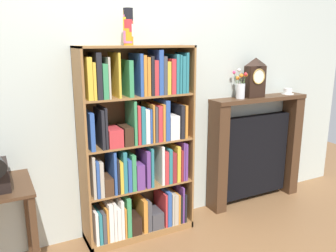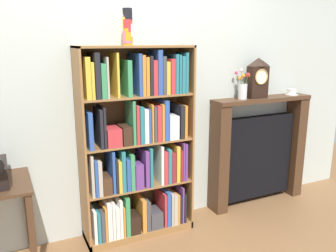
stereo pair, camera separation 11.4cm
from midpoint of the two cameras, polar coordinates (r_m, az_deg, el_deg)
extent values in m
cube|color=brown|center=(3.22, -4.75, -18.19)|extent=(8.06, 6.40, 0.02)
cube|color=beige|center=(3.10, -5.88, 6.48)|extent=(5.06, 0.08, 2.60)
cube|color=olive|center=(2.86, -14.93, -4.27)|extent=(0.02, 0.31, 1.65)
cube|color=olive|center=(3.18, 1.79, -1.98)|extent=(0.02, 0.31, 1.65)
cube|color=brown|center=(3.12, -7.12, -2.38)|extent=(0.96, 0.01, 1.65)
cube|color=olive|center=(2.86, -6.54, 12.79)|extent=(0.96, 0.31, 0.02)
cube|color=olive|center=(3.31, -5.75, -16.43)|extent=(0.96, 0.31, 0.06)
cube|color=white|center=(3.09, -13.18, -15.34)|extent=(0.02, 0.24, 0.29)
cube|color=teal|center=(3.09, -12.53, -15.52)|extent=(0.03, 0.22, 0.27)
cube|color=#424247|center=(3.12, -12.01, -15.29)|extent=(0.03, 0.25, 0.26)
cube|color=orange|center=(3.10, -11.44, -15.12)|extent=(0.02, 0.21, 0.30)
cube|color=white|center=(3.11, -11.01, -14.53)|extent=(0.04, 0.25, 0.33)
cube|color=white|center=(3.11, -10.27, -14.55)|extent=(0.02, 0.22, 0.34)
cube|color=white|center=(3.15, -9.82, -14.68)|extent=(0.03, 0.27, 0.28)
cube|color=white|center=(3.14, -9.20, -14.18)|extent=(0.03, 0.25, 0.34)
cube|color=orange|center=(3.16, -8.71, -14.68)|extent=(0.02, 0.24, 0.27)
cube|color=#388E56|center=(3.13, -8.05, -14.07)|extent=(0.04, 0.21, 0.35)
cube|color=black|center=(3.18, -6.73, -15.47)|extent=(0.09, 0.18, 0.16)
cube|color=orange|center=(3.21, -5.59, -13.81)|extent=(0.04, 0.25, 0.30)
cube|color=#424247|center=(3.21, -4.77, -13.99)|extent=(0.04, 0.21, 0.28)
cube|color=#424247|center=(3.26, -3.36, -14.72)|extent=(0.11, 0.20, 0.15)
cube|color=#C63338|center=(3.28, -2.26, -12.99)|extent=(0.02, 0.26, 0.31)
cube|color=#2D519E|center=(3.27, -1.61, -12.85)|extent=(0.04, 0.23, 0.33)
cube|color=#B2A893|center=(3.29, -0.99, -12.93)|extent=(0.02, 0.21, 0.31)
cube|color=#B2A893|center=(3.32, -0.58, -12.87)|extent=(0.04, 0.24, 0.29)
cube|color=orange|center=(3.31, 0.06, -12.91)|extent=(0.02, 0.20, 0.28)
cube|color=black|center=(3.35, 0.21, -12.80)|extent=(0.02, 0.25, 0.26)
cube|color=#663884|center=(3.32, 0.73, -12.30)|extent=(0.02, 0.20, 0.34)
cube|color=black|center=(3.36, 0.95, -12.63)|extent=(0.02, 0.24, 0.27)
cube|color=olive|center=(3.11, -5.94, -9.52)|extent=(0.92, 0.29, 0.02)
cube|color=#B2A893|center=(2.92, -13.73, -7.61)|extent=(0.02, 0.27, 0.35)
cube|color=#2D519E|center=(2.91, -13.00, -8.11)|extent=(0.02, 0.21, 0.30)
cube|color=#B2A893|center=(2.92, -12.42, -8.10)|extent=(0.03, 0.21, 0.29)
cube|color=#472D1C|center=(2.96, -11.31, -9.23)|extent=(0.07, 0.23, 0.15)
cube|color=#2D519E|center=(2.95, -10.41, -7.08)|extent=(0.02, 0.25, 0.36)
cube|color=black|center=(2.95, -9.84, -7.67)|extent=(0.02, 0.21, 0.30)
cube|color=gold|center=(2.99, -9.48, -7.68)|extent=(0.03, 0.27, 0.27)
cube|color=teal|center=(2.96, -8.80, -7.00)|extent=(0.03, 0.23, 0.35)
cube|color=#2D519E|center=(2.98, -8.01, -7.61)|extent=(0.03, 0.21, 0.28)
cube|color=#388E56|center=(3.00, -7.40, -7.13)|extent=(0.04, 0.23, 0.31)
cube|color=#663884|center=(3.01, -6.14, -7.94)|extent=(0.07, 0.18, 0.22)
cube|color=#663884|center=(3.05, -5.18, -6.58)|extent=(0.03, 0.25, 0.32)
cube|color=teal|center=(3.05, -4.48, -6.35)|extent=(0.02, 0.23, 0.34)
cube|color=white|center=(3.08, -2.73, -6.04)|extent=(0.02, 0.23, 0.35)
cube|color=#C63338|center=(3.11, -2.15, -6.40)|extent=(0.04, 0.23, 0.29)
cube|color=teal|center=(3.11, -1.48, -6.18)|extent=(0.03, 0.22, 0.31)
cube|color=maroon|center=(3.15, -0.94, -6.34)|extent=(0.04, 0.24, 0.27)
cube|color=gold|center=(3.16, -0.26, -5.76)|extent=(0.03, 0.24, 0.33)
cube|color=maroon|center=(3.17, 0.35, -6.03)|extent=(0.02, 0.23, 0.29)
cube|color=#663884|center=(3.18, 0.63, -5.38)|extent=(0.02, 0.24, 0.35)
cube|color=#663884|center=(3.19, 0.99, -5.41)|extent=(0.02, 0.25, 0.34)
cube|color=olive|center=(2.98, -6.13, -2.54)|extent=(0.92, 0.29, 0.02)
cube|color=#2D519E|center=(2.80, -13.99, -0.61)|extent=(0.03, 0.24, 0.30)
cube|color=black|center=(2.81, -12.30, -0.33)|extent=(0.02, 0.23, 0.31)
cube|color=black|center=(2.82, -11.81, -0.09)|extent=(0.02, 0.23, 0.33)
cube|color=#C63338|center=(2.85, -10.21, -1.72)|extent=(0.12, 0.21, 0.15)
cube|color=#382316|center=(2.88, -8.23, -1.39)|extent=(0.08, 0.22, 0.15)
cube|color=#388E56|center=(2.87, -7.19, 0.72)|extent=(0.02, 0.21, 0.36)
cube|color=#C63338|center=(2.91, -6.75, 0.50)|extent=(0.03, 0.26, 0.32)
cube|color=teal|center=(2.92, -6.13, 0.43)|extent=(0.03, 0.26, 0.31)
cube|color=white|center=(2.92, -5.24, 0.22)|extent=(0.04, 0.22, 0.28)
cube|color=#2D519E|center=(2.93, -4.66, 0.28)|extent=(0.02, 0.21, 0.28)
cube|color=orange|center=(2.95, -4.38, 0.73)|extent=(0.02, 0.25, 0.32)
cube|color=#424247|center=(2.95, -3.84, 0.55)|extent=(0.02, 0.22, 0.30)
cube|color=#C63338|center=(2.98, -3.31, 0.69)|extent=(0.04, 0.25, 0.30)
cube|color=orange|center=(2.99, -2.72, 0.87)|extent=(0.02, 0.25, 0.31)
cube|color=#2D519E|center=(3.00, -2.10, 1.19)|extent=(0.04, 0.24, 0.34)
cube|color=white|center=(3.04, -0.94, 0.08)|extent=(0.09, 0.25, 0.21)
cube|color=black|center=(3.06, 0.36, 0.99)|extent=(0.03, 0.23, 0.29)
cube|color=orange|center=(3.09, 0.84, 1.06)|extent=(0.02, 0.26, 0.29)
cube|color=olive|center=(2.89, -6.33, 4.97)|extent=(0.92, 0.29, 0.02)
cube|color=gold|center=(2.74, -14.47, 7.64)|extent=(0.04, 0.26, 0.32)
cube|color=gold|center=(2.73, -13.68, 7.26)|extent=(0.02, 0.22, 0.28)
cube|color=black|center=(2.74, -12.99, 8.06)|extent=(0.04, 0.24, 0.35)
cube|color=#388E56|center=(2.76, -12.03, 7.28)|extent=(0.04, 0.24, 0.26)
cube|color=#B2A893|center=(2.77, -11.46, 7.83)|extent=(0.02, 0.25, 0.31)
cube|color=gold|center=(2.79, -9.90, 8.26)|extent=(0.02, 0.25, 0.34)
cube|color=#388E56|center=(2.82, -8.00, 7.78)|extent=(0.04, 0.23, 0.28)
cube|color=#2D519E|center=(2.85, -6.39, 8.40)|extent=(0.03, 0.25, 0.33)
cube|color=orange|center=(2.86, -5.83, 8.32)|extent=(0.03, 0.25, 0.32)
cube|color=orange|center=(2.87, -5.19, 8.18)|extent=(0.03, 0.24, 0.31)
cube|color=black|center=(2.89, -4.69, 8.33)|extent=(0.03, 0.27, 0.31)
cube|color=#C63338|center=(2.88, -3.86, 7.98)|extent=(0.04, 0.21, 0.28)
cube|color=#2D519E|center=(2.90, -3.17, 8.82)|extent=(0.04, 0.22, 0.36)
cube|color=#424247|center=(2.92, -2.48, 8.36)|extent=(0.03, 0.22, 0.31)
cube|color=gold|center=(2.95, -2.03, 8.01)|extent=(0.03, 0.26, 0.27)
cube|color=#C63338|center=(2.96, -1.22, 8.22)|extent=(0.04, 0.24, 0.29)
cube|color=teal|center=(2.97, -0.44, 8.59)|extent=(0.03, 0.21, 0.32)
cube|color=teal|center=(2.98, 0.03, 8.57)|extent=(0.02, 0.22, 0.32)
cube|color=teal|center=(3.01, 0.42, 8.52)|extent=(0.03, 0.25, 0.31)
cube|color=teal|center=(3.01, 1.16, 8.76)|extent=(0.02, 0.21, 0.33)
cylinder|color=orange|center=(2.83, -7.66, 13.89)|extent=(0.08, 0.08, 0.09)
cylinder|color=pink|center=(2.83, -7.71, 14.23)|extent=(0.08, 0.08, 0.09)
cylinder|color=orange|center=(2.83, -7.67, 14.58)|extent=(0.08, 0.08, 0.09)
cylinder|color=orange|center=(2.83, -7.71, 14.92)|extent=(0.08, 0.08, 0.09)
cylinder|color=white|center=(2.83, -7.68, 15.26)|extent=(0.08, 0.08, 0.09)
cylinder|color=white|center=(2.83, -7.68, 15.60)|extent=(0.08, 0.08, 0.09)
cylinder|color=red|center=(2.83, -7.71, 15.95)|extent=(0.08, 0.08, 0.09)
cylinder|color=yellow|center=(2.83, -7.78, 16.29)|extent=(0.08, 0.08, 0.09)
cylinder|color=pink|center=(2.83, -7.73, 16.63)|extent=(0.08, 0.08, 0.09)
cylinder|color=green|center=(2.83, -7.72, 16.97)|extent=(0.08, 0.08, 0.09)
cylinder|color=orange|center=(2.84, -7.74, 17.32)|extent=(0.08, 0.08, 0.09)
cylinder|color=black|center=(2.84, -7.75, 17.66)|extent=(0.08, 0.08, 0.09)
cube|color=#472D1C|center=(2.69, -22.05, -17.33)|extent=(0.04, 0.04, 0.69)
cube|color=#472D1C|center=(3.10, -22.97, -13.10)|extent=(0.04, 0.04, 0.69)
cube|color=#472D1C|center=(3.67, 13.89, 4.36)|extent=(1.11, 0.22, 0.04)
cube|color=#472D1C|center=(3.51, 7.21, -5.35)|extent=(0.12, 0.20, 1.10)
cube|color=#472D1C|center=(4.13, 18.63, -3.02)|extent=(0.12, 0.20, 1.10)
cube|color=black|center=(3.84, 13.03, -4.76)|extent=(0.83, 0.11, 0.88)
cube|color=black|center=(3.60, 13.12, 7.07)|extent=(0.20, 0.10, 0.31)
pyramid|color=black|center=(3.58, 13.29, 10.21)|extent=(0.20, 0.10, 0.08)
cylinder|color=silver|center=(3.55, 13.73, 7.88)|extent=(0.14, 0.01, 0.14)
torus|color=#B79347|center=(3.55, 13.76, 7.87)|extent=(0.15, 0.01, 0.15)
cylinder|color=silver|center=(3.50, 10.86, 5.64)|extent=(0.09, 0.09, 0.15)
cylinder|color=#4C753D|center=(3.51, 10.64, 6.84)|extent=(0.01, 0.03, 0.26)
sphere|color=silver|center=(3.51, 10.63, 8.98)|extent=(0.03, 0.03, 0.03)
cylinder|color=#4C753D|center=(3.49, 11.12, 6.44)|extent=(0.05, 0.04, 0.22)
sphere|color=orange|center=(3.48, 11.68, 8.20)|extent=(0.04, 0.04, 0.04)
cylinder|color=#4C753D|center=(3.51, 10.64, 6.22)|extent=(0.03, 0.03, 0.19)
sphere|color=orange|center=(3.50, 10.40, 7.73)|extent=(0.04, 0.04, 0.04)
cylinder|color=#4C753D|center=(3.49, 10.34, 6.66)|extent=(0.06, 0.05, 0.24)
sphere|color=#EA4275|center=(3.48, 9.83, 8.65)|extent=(0.03, 0.03, 0.03)
cylinder|color=#4C753D|center=(3.48, 11.00, 6.37)|extent=(0.03, 0.02, 0.21)
sphere|color=orange|center=(3.45, 10.97, 8.10)|extent=(0.04, 0.04, 0.04)
cylinder|color=#4C753D|center=(3.49, 11.36, 6.48)|extent=(0.01, 0.03, 0.23)
sphere|color=red|center=(3.47, 11.66, 8.31)|extent=(0.03, 0.03, 0.03)
cylinder|color=white|center=(3.93, 18.19, 5.02)|extent=(0.13, 0.13, 0.01)
cylinder|color=white|center=(3.93, 18.23, 5.47)|extent=(0.09, 0.09, 0.06)
torus|color=white|center=(3.96, 18.77, 5.54)|extent=(0.04, 0.01, 0.04)
camera|label=1|loc=(0.06, -91.06, -0.26)|focal=37.25mm
camera|label=2|loc=(0.06, 88.94, 0.26)|focal=37.25mm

